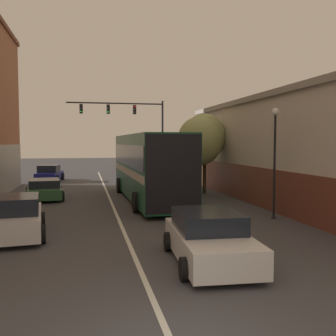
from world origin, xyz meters
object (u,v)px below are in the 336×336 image
Objects in this scene: parked_car_left_near at (44,189)px; street_tree_far at (205,137)px; parked_car_left_mid at (13,218)px; hatchback_foreground at (209,238)px; bus at (148,164)px; street_lamp at (275,154)px; traffic_signal_gantry at (132,121)px; street_tree_near at (199,141)px; parked_car_left_far at (49,174)px.

street_tree_far is (10.06, 0.46, 3.13)m from parked_car_left_near.
street_tree_far is (10.16, 10.12, 3.01)m from parked_car_left_mid.
hatchback_foreground is 15.01m from parked_car_left_near.
street_tree_far reaches higher than bus.
parked_car_left_mid is 10.88m from street_lamp.
traffic_signal_gantry reaches higher than parked_car_left_mid.
traffic_signal_gantry is (0.69, 24.32, 4.58)m from hatchback_foreground.
parked_car_left_near is at bearing 71.24° from bus.
street_tree_near is at bearing -65.97° from bus.
parked_car_left_near is (-5.96, 1.88, -1.54)m from bus.
street_tree_far is at bearing -93.61° from parked_car_left_near.
parked_car_left_near is 10.98m from parked_car_left_far.
parked_car_left_near is 10.54m from street_tree_far.
street_tree_near is at bearing -51.36° from parked_car_left_mid.
street_lamp reaches higher than bus.
traffic_signal_gantry is (6.49, 10.47, 4.67)m from parked_car_left_near.
parked_car_left_mid is 0.88× the size of street_lamp.
parked_car_left_near is (-5.80, 13.84, -0.09)m from hatchback_foreground.
parked_car_left_mid is at bearing 173.19° from parked_car_left_near.
parked_car_left_mid is 13.76m from street_tree_near.
street_tree_far is at bearing -13.38° from hatchback_foreground.
traffic_signal_gantry is at bearing 101.97° from street_lamp.
street_tree_near reaches higher than parked_car_left_near.
parked_car_left_far is 0.80× the size of street_tree_near.
bus reaches higher than parked_car_left_mid.
bus is 2.35× the size of street_tree_far.
bus is 8.01m from street_lamp.
parked_car_left_mid is (-0.10, -9.66, 0.13)m from parked_car_left_near.
street_tree_far is (4.26, 14.30, 3.04)m from hatchback_foreground.
parked_car_left_mid is (-6.06, -7.78, -1.42)m from bus.
bus is at bearing 2.42° from hatchback_foreground.
street_lamp is 8.32m from street_tree_near.
street_lamp is 8.95m from street_tree_far.
street_tree_far is at bearing -70.41° from traffic_signal_gantry.
bus is 9.97m from parked_car_left_mid.
bus is at bearing -154.72° from street_tree_near.
traffic_signal_gantry is 1.61× the size of street_tree_far.
street_lamp reaches higher than parked_car_left_far.
parked_car_left_near is 1.07× the size of parked_car_left_mid.
parked_car_left_far is at bearing 132.38° from street_tree_near.
street_tree_far is (10.72, -10.50, 3.05)m from parked_car_left_far.
street_lamp is at bearing -142.64° from parked_car_left_far.
hatchback_foreground is 15.23m from street_tree_far.
bus is 6.44m from parked_car_left_near.
traffic_signal_gantry is at bearing 1.57° from hatchback_foreground.
parked_car_left_far is (-6.46, 24.80, -0.01)m from hatchback_foreground.
parked_car_left_far is at bearing -4.33° from parked_car_left_mid.
parked_car_left_far is 15.36m from street_tree_near.
traffic_signal_gantry reaches higher than street_tree_near.
traffic_signal_gantry is (0.53, 12.35, 3.13)m from bus.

